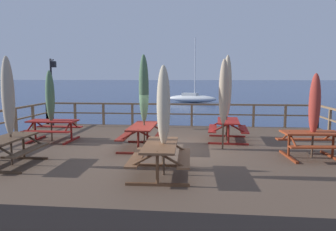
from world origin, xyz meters
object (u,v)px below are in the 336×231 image
Objects in this scene: patio_umbrella_tall_back_left at (50,96)px; picnic_table_front_right at (161,152)px; patio_umbrella_tall_mid_right at (227,87)px; patio_umbrella_tall_front at (144,89)px; picnic_table_mid_left at (9,145)px; picnic_table_mid_centre at (228,126)px; picnic_table_back_right at (311,139)px; picnic_table_back_left at (53,126)px; patio_umbrella_short_mid at (315,104)px; patio_umbrella_tall_back_right at (224,92)px; patio_umbrella_tall_mid_left at (8,97)px; sailboat_distant at (192,98)px; lamp_post_hooked at (52,82)px; picnic_table_front_left at (143,131)px; patio_umbrella_short_back at (163,106)px.

picnic_table_front_right is at bearing -39.13° from patio_umbrella_tall_back_left.
picnic_table_front_right is 0.61× the size of patio_umbrella_tall_mid_right.
patio_umbrella_tall_mid_right is at bearing 29.28° from patio_umbrella_tall_front.
patio_umbrella_tall_front reaches higher than picnic_table_mid_left.
picnic_table_back_right is at bearing -46.75° from picnic_table_mid_centre.
patio_umbrella_short_mid is at bearing -10.34° from picnic_table_back_left.
patio_umbrella_tall_back_left reaches higher than picnic_table_mid_centre.
patio_umbrella_tall_mid_right is 1.53m from patio_umbrella_tall_back_right.
patio_umbrella_tall_mid_right is at bearing 66.92° from picnic_table_front_right.
picnic_table_front_right is 3.33m from patio_umbrella_tall_front.
patio_umbrella_tall_mid_right is at bearing 33.76° from patio_umbrella_tall_mid_left.
picnic_table_front_right is 3.64m from patio_umbrella_tall_back_right.
sailboat_distant is at bearing 88.36° from patio_umbrella_tall_front.
picnic_table_back_right is 2.93m from patio_umbrella_tall_back_right.
picnic_table_mid_left is 0.61× the size of patio_umbrella_tall_mid_left.
patio_umbrella_tall_mid_right is at bearing 81.33° from patio_umbrella_tall_back_right.
lamp_post_hooked is (-7.69, 4.06, 0.25)m from patio_umbrella_tall_back_right.
patio_umbrella_tall_mid_right is 1.09× the size of patio_umbrella_tall_mid_left.
patio_umbrella_tall_mid_right reaches higher than patio_umbrella_tall_back_left.
lamp_post_hooked is 25.21m from sailboat_distant.
picnic_table_mid_centre is at bearing 134.16° from patio_umbrella_short_mid.
picnic_table_back_left is at bearing 166.33° from picnic_table_front_left.
patio_umbrella_tall_front reaches higher than picnic_table_mid_centre.
picnic_table_back_left is 3.89m from patio_umbrella_tall_front.
picnic_table_back_left is 0.68× the size of patio_umbrella_tall_back_left.
patio_umbrella_tall_back_right is at bearing -6.52° from patio_umbrella_tall_back_left.
picnic_table_front_left is 5.28m from patio_umbrella_short_mid.
picnic_table_front_left is 0.66× the size of patio_umbrella_tall_mid_right.
picnic_table_front_right is at bearing -153.27° from patio_umbrella_short_mid.
picnic_table_back_right is 8.47m from patio_umbrella_tall_mid_left.
patio_umbrella_tall_mid_right is 0.98× the size of lamp_post_hooked.
picnic_table_back_left is 0.23× the size of sailboat_distant.
picnic_table_mid_centre is at bearing 66.64° from patio_umbrella_short_back.
patio_umbrella_tall_back_left is (-8.69, 1.55, 0.08)m from patio_umbrella_short_mid.
picnic_table_front_right is 4.29m from patio_umbrella_tall_mid_left.
patio_umbrella_tall_mid_left is 0.99× the size of patio_umbrella_tall_back_right.
lamp_post_hooked is (-10.21, 4.90, 0.55)m from patio_umbrella_short_mid.
patio_umbrella_tall_front is (-0.98, 2.84, 0.28)m from patio_umbrella_short_back.
patio_umbrella_tall_back_right is 0.91× the size of lamp_post_hooked.
picnic_table_mid_left and picnic_table_back_left have the same top height.
picnic_table_mid_left is 31.26m from sailboat_distant.
patio_umbrella_short_back is 3.33m from patio_umbrella_tall_back_right.
patio_umbrella_tall_mid_left reaches higher than picnic_table_back_right.
picnic_table_back_left is at bearing 31.62° from patio_umbrella_tall_back_left.
patio_umbrella_tall_front reaches higher than patio_umbrella_tall_back_left.
patio_umbrella_tall_front is (3.54, -0.80, 1.40)m from picnic_table_back_left.
patio_umbrella_short_back is 5.82m from patio_umbrella_tall_back_left.
patio_umbrella_tall_mid_left is 3.22m from patio_umbrella_tall_back_left.
picnic_table_front_right and picnic_table_front_left have the same top height.
sailboat_distant reaches higher than patio_umbrella_short_back.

